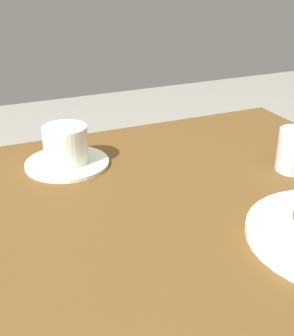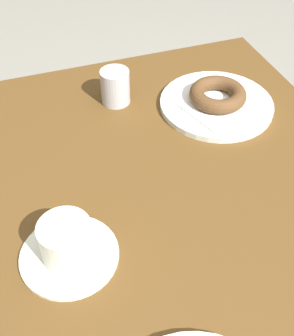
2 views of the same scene
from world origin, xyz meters
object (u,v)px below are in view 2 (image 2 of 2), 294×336
(plate_chocolate_ring, at_px, (216,104))
(coffee_cup, at_px, (67,244))
(sugar_jar, at_px, (115,87))
(donut_chocolate_ring, at_px, (218,94))

(plate_chocolate_ring, bearing_deg, coffee_cup, 125.73)
(sugar_jar, bearing_deg, coffee_cup, 153.56)
(coffee_cup, bearing_deg, sugar_jar, -26.44)
(coffee_cup, height_order, sugar_jar, sugar_jar)
(plate_chocolate_ring, distance_m, coffee_cup, 0.43)
(donut_chocolate_ring, bearing_deg, sugar_jar, 65.54)
(sugar_jar, bearing_deg, plate_chocolate_ring, -114.46)
(plate_chocolate_ring, bearing_deg, sugar_jar, 65.54)
(coffee_cup, relative_size, sugar_jar, 2.01)
(donut_chocolate_ring, bearing_deg, plate_chocolate_ring, 0.00)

